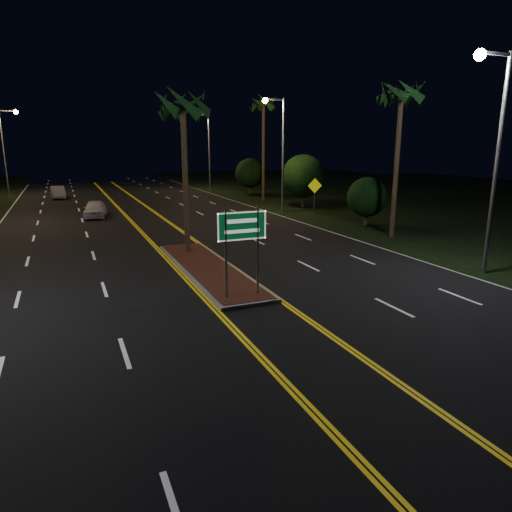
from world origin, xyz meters
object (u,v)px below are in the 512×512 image
palm_median (183,105)px  palm_right_near (402,94)px  shrub_near (367,197)px  shrub_mid (303,176)px  streetlight_right_far (206,143)px  palm_right_far (263,105)px  streetlight_left_far (7,142)px  car_far (58,191)px  shrub_far (250,173)px  warning_sign (315,190)px  streetlight_right_mid (279,142)px  streetlight_right_near (493,139)px  highway_sign (242,234)px  car_near (95,207)px  median_island (208,269)px

palm_median → palm_right_near: size_ratio=0.89×
shrub_near → shrub_mid: 10.04m
streetlight_right_far → palm_right_far: (2.19, -12.00, 3.49)m
streetlight_left_far → car_far: size_ratio=2.07×
streetlight_left_far → shrub_near: bearing=-51.2°
palm_right_near → shrub_near: 7.50m
shrub_near → streetlight_right_far: bearing=95.9°
shrub_near → shrub_far: (0.30, 22.00, 0.39)m
shrub_far → warning_sign: (-0.80, -15.79, -0.46)m
streetlight_right_mid → palm_right_near: size_ratio=0.97×
streetlight_right_near → car_far: size_ratio=2.07×
streetlight_left_far → palm_median: (10.61, -33.50, 1.62)m
highway_sign → streetlight_right_mid: 22.18m
shrub_far → car_far: shrub_far is taller
streetlight_left_far → warning_sign: bearing=-45.2°
shrub_near → warning_sign: (-0.50, 6.21, -0.07)m
streetlight_left_far → shrub_mid: 31.85m
palm_median → shrub_far: (13.80, 25.50, -4.94)m
shrub_mid → shrub_far: (-0.20, 12.00, -0.39)m
streetlight_left_far → car_near: streetlight_left_far is taller
palm_right_far → shrub_mid: size_ratio=2.23×
palm_median → car_far: 30.81m
median_island → highway_sign: bearing=-90.0°
streetlight_right_far → car_far: size_ratio=2.07×
shrub_mid → shrub_far: shrub_mid is taller
streetlight_right_mid → car_near: bearing=167.5°
car_near → warning_sign: size_ratio=1.60×
shrub_near → shrub_mid: shrub_mid is taller
streetlight_right_near → palm_median: size_ratio=1.08×
warning_sign → car_far: bearing=141.4°
streetlight_left_far → car_near: 20.76m
car_near → car_far: bearing=108.5°
palm_right_near → median_island: bearing=-166.5°
median_island → streetlight_left_far: size_ratio=1.14×
shrub_far → median_island: bearing=-115.4°
streetlight_right_far → shrub_mid: bearing=-79.3°
streetlight_right_near → car_near: streetlight_right_near is taller
car_near → palm_right_far: bearing=25.0°
streetlight_right_far → shrub_far: 7.56m
car_near → palm_median: bearing=-68.2°
streetlight_right_near → shrub_near: bearing=76.5°
shrub_near → car_near: bearing=146.8°
median_island → shrub_far: (13.80, 29.00, 2.25)m
streetlight_right_mid → shrub_mid: size_ratio=1.95×
car_far → palm_right_far: bearing=-31.4°
median_island → palm_right_far: (12.80, 23.00, 9.06)m
shrub_near → car_near: size_ratio=0.73×
streetlight_right_far → car_far: streetlight_right_far is taller
palm_right_far → streetlight_left_far: bearing=149.1°
warning_sign → palm_right_near: bearing=-85.4°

